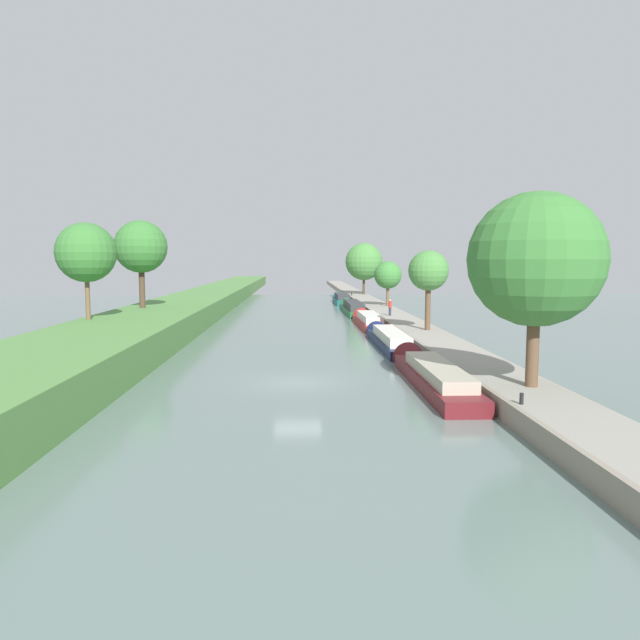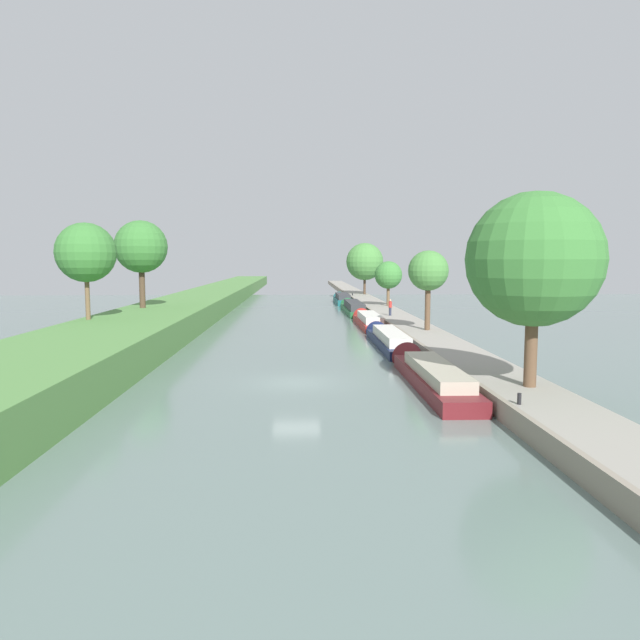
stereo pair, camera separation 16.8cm
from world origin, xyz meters
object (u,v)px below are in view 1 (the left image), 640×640
object	(u,v)px
narrowboat_navy	(388,339)
narrowboat_teal	(341,299)
mooring_bollard_far	(352,294)
person_walking	(390,307)
mooring_bollard_near	(522,399)
narrowboat_red	(368,320)
narrowboat_maroon	(431,374)
narrowboat_green	(352,308)

from	to	relation	value
narrowboat_navy	narrowboat_teal	xyz separation A→B (m)	(-0.17, 44.77, 0.09)
narrowboat_navy	mooring_bollard_far	bearing A→B (deg)	87.84
person_walking	mooring_bollard_near	world-z (taller)	person_walking
narrowboat_red	person_walking	world-z (taller)	person_walking
narrowboat_teal	narrowboat_navy	bearing A→B (deg)	-89.78
narrowboat_maroon	person_walking	size ratio (longest dim) A/B	8.04
narrowboat_navy	mooring_bollard_far	size ratio (longest dim) A/B	30.19
narrowboat_maroon	narrowboat_red	bearing A→B (deg)	89.93
narrowboat_maroon	narrowboat_teal	bearing A→B (deg)	90.26
mooring_bollard_far	narrowboat_maroon	bearing A→B (deg)	-91.60
narrowboat_navy	narrowboat_red	distance (m)	13.83
narrowboat_teal	mooring_bollard_near	world-z (taller)	narrowboat_teal
narrowboat_navy	narrowboat_teal	world-z (taller)	narrowboat_teal
narrowboat_red	person_walking	xyz separation A→B (m)	(2.46, 1.71, 1.19)
mooring_bollard_near	mooring_bollard_far	xyz separation A→B (m)	(0.00, 71.37, 0.00)
narrowboat_navy	narrowboat_red	xyz separation A→B (m)	(0.12, 13.83, -0.00)
narrowboat_maroon	narrowboat_teal	xyz separation A→B (m)	(-0.27, 58.60, 0.08)
narrowboat_teal	person_walking	distance (m)	29.38
narrowboat_green	mooring_bollard_far	size ratio (longest dim) A/B	36.34
narrowboat_teal	narrowboat_red	bearing A→B (deg)	-89.45
narrowboat_red	narrowboat_green	world-z (taller)	narrowboat_green
mooring_bollard_near	mooring_bollard_far	world-z (taller)	same
narrowboat_maroon	mooring_bollard_near	distance (m)	7.99
narrowboat_navy	person_walking	bearing A→B (deg)	80.56
narrowboat_green	narrowboat_navy	bearing A→B (deg)	-89.99
narrowboat_green	mooring_bollard_near	xyz separation A→B (m)	(1.88, -50.47, 0.49)
narrowboat_green	mooring_bollard_far	world-z (taller)	narrowboat_green
narrowboat_navy	mooring_bollard_near	bearing A→B (deg)	-85.04
narrowboat_navy	narrowboat_teal	bearing A→B (deg)	90.22
narrowboat_maroon	narrowboat_green	size ratio (longest dim) A/B	0.82
person_walking	mooring_bollard_far	world-z (taller)	person_walking
narrowboat_navy	narrowboat_red	size ratio (longest dim) A/B	1.08
narrowboat_green	narrowboat_teal	distance (m)	15.91
narrowboat_green	narrowboat_teal	world-z (taller)	narrowboat_teal
narrowboat_maroon	mooring_bollard_far	distance (m)	63.63
narrowboat_red	mooring_bollard_far	xyz separation A→B (m)	(1.75, 35.94, 0.54)
narrowboat_red	mooring_bollard_near	world-z (taller)	narrowboat_red
narrowboat_red	mooring_bollard_far	distance (m)	35.99
narrowboat_teal	person_walking	xyz separation A→B (m)	(2.76, -29.23, 1.11)
narrowboat_red	person_walking	distance (m)	3.23
narrowboat_red	narrowboat_teal	size ratio (longest dim) A/B	1.01
narrowboat_teal	narrowboat_green	bearing A→B (deg)	-89.40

